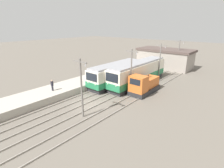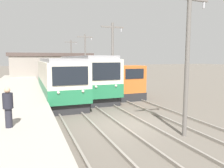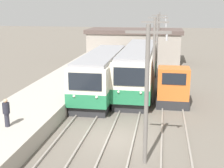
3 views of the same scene
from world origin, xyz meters
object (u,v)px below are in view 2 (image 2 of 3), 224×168
Objects in this scene: commuter_train_center at (83,76)px; catenary_mast_distant at (71,58)px; catenary_mast_near at (187,59)px; catenary_mast_mid at (113,59)px; person_on_platform at (8,106)px; catenary_mast_far at (85,58)px; commuter_train_left at (59,81)px; shunting_locomotive at (122,84)px.

catenary_mast_distant is at bearing 83.95° from commuter_train_center.
commuter_train_center is 14.10m from catenary_mast_near.
catenary_mast_near is 9.37m from catenary_mast_mid.
person_on_platform is at bearing -115.05° from commuter_train_center.
catenary_mast_near is 1.00× the size of catenary_mast_distant.
commuter_train_center reaches higher than person_on_platform.
catenary_mast_mid is 11.40m from person_on_platform.
catenary_mast_far is 9.37m from catenary_mast_distant.
catenary_mast_near is 7.81m from person_on_platform.
catenary_mast_mid reaches higher than commuter_train_left.
commuter_train_left is at bearing -136.79° from commuter_train_center.
shunting_locomotive is 0.87× the size of catenary_mast_near.
person_on_platform is (-7.53, -17.74, -1.78)m from catenary_mast_far.
catenary_mast_distant is (4.31, 16.85, 1.92)m from commuter_train_left.
catenary_mast_near is (-1.49, -10.68, 2.40)m from shunting_locomotive.
commuter_train_left is at bearing 156.23° from catenary_mast_mid.
commuter_train_center is at bearing 43.21° from commuter_train_left.
commuter_train_center is 4.44m from shunting_locomotive.
person_on_platform is at bearing -107.45° from commuter_train_left.
shunting_locomotive is 11.05m from catenary_mast_near.
catenary_mast_near is (4.31, -11.27, 1.92)m from commuter_train_left.
shunting_locomotive is 8.55m from catenary_mast_far.
catenary_mast_mid is at bearing -90.00° from catenary_mast_distant.
catenary_mast_distant reaches higher than commuter_train_center.
commuter_train_left is 17.50m from catenary_mast_distant.
commuter_train_left is 1.77× the size of catenary_mast_mid.
catenary_mast_far is (0.00, 9.37, 0.00)m from catenary_mast_mid.
commuter_train_center is 5.40m from catenary_mast_far.
commuter_train_left is at bearing -104.34° from catenary_mast_distant.
shunting_locomotive is (5.80, -0.59, -0.48)m from commuter_train_left.
commuter_train_left is at bearing 174.21° from shunting_locomotive.
catenary_mast_distant reaches higher than shunting_locomotive.
person_on_platform is (-7.53, -27.11, -1.78)m from catenary_mast_distant.
catenary_mast_mid is at bearing 90.00° from catenary_mast_near.
shunting_locomotive is 13.24m from person_on_platform.
catenary_mast_near and catenary_mast_distant have the same top height.
catenary_mast_far is at bearing 60.05° from commuter_train_left.
catenary_mast_far is (-1.49, 8.06, 2.40)m from shunting_locomotive.
catenary_mast_distant is (0.00, 28.12, 0.00)m from catenary_mast_near.
catenary_mast_near is (1.51, -13.90, 1.83)m from commuter_train_center.
catenary_mast_near and catenary_mast_far have the same top height.
commuter_train_left is 8.84m from catenary_mast_far.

